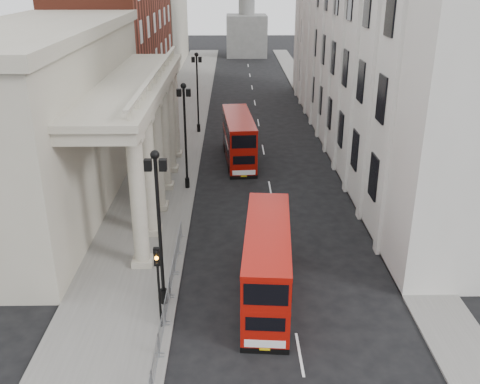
{
  "coord_description": "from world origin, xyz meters",
  "views": [
    {
      "loc": [
        2.99,
        -19.53,
        16.09
      ],
      "look_at": [
        3.45,
        11.07,
        3.4
      ],
      "focal_mm": 40.0,
      "sensor_mm": 36.0,
      "label": 1
    }
  ],
  "objects": [
    {
      "name": "pedestrian_a",
      "position": [
        -3.4,
        16.75,
        1.03
      ],
      "size": [
        0.72,
        0.52,
        1.83
      ],
      "primitive_type": "imported",
      "rotation": [
        0.0,
        0.0,
        -0.13
      ],
      "color": "black",
      "rests_on": "sidewalk_west"
    },
    {
      "name": "kerb",
      "position": [
        -0.05,
        30.0,
        0.07
      ],
      "size": [
        0.2,
        140.0,
        0.14
      ],
      "primitive_type": "cube",
      "color": "slate",
      "rests_on": "ground"
    },
    {
      "name": "traffic_light",
      "position": [
        -0.5,
        1.98,
        3.11
      ],
      "size": [
        0.28,
        0.33,
        4.3
      ],
      "color": "black",
      "rests_on": "sidewalk_west"
    },
    {
      "name": "pedestrian_b",
      "position": [
        -3.54,
        18.36,
        0.9
      ],
      "size": [
        0.78,
        0.62,
        1.57
      ],
      "primitive_type": "imported",
      "rotation": [
        0.0,
        0.0,
        3.1
      ],
      "color": "#292320",
      "rests_on": "sidewalk_west"
    },
    {
      "name": "ground",
      "position": [
        0.0,
        0.0,
        0.0
      ],
      "size": [
        260.0,
        260.0,
        0.0
      ],
      "primitive_type": "plane",
      "color": "black",
      "rests_on": "ground"
    },
    {
      "name": "lamp_post_north",
      "position": [
        -0.6,
        36.0,
        4.91
      ],
      "size": [
        1.05,
        0.44,
        8.32
      ],
      "color": "black",
      "rests_on": "sidewalk_west"
    },
    {
      "name": "lamp_post_mid",
      "position": [
        -0.6,
        20.0,
        4.91
      ],
      "size": [
        1.05,
        0.44,
        8.32
      ],
      "color": "black",
      "rests_on": "sidewalk_west"
    },
    {
      "name": "lamp_post_south",
      "position": [
        -0.6,
        4.0,
        4.91
      ],
      "size": [
        1.05,
        0.44,
        8.32
      ],
      "color": "black",
      "rests_on": "sidewalk_west"
    },
    {
      "name": "brick_building",
      "position": [
        -10.5,
        48.0,
        11.0
      ],
      "size": [
        9.0,
        32.0,
        22.0
      ],
      "primitive_type": "cube",
      "color": "maroon",
      "rests_on": "ground"
    },
    {
      "name": "sidewalk_west",
      "position": [
        -3.0,
        30.0,
        0.06
      ],
      "size": [
        6.0,
        140.0,
        0.12
      ],
      "primitive_type": "cube",
      "color": "slate",
      "rests_on": "ground"
    },
    {
      "name": "sidewalk_east",
      "position": [
        13.5,
        30.0,
        0.06
      ],
      "size": [
        3.0,
        140.0,
        0.12
      ],
      "primitive_type": "cube",
      "color": "slate",
      "rests_on": "ground"
    },
    {
      "name": "pedestrian_c",
      "position": [
        -2.43,
        20.84,
        0.89
      ],
      "size": [
        0.8,
        0.57,
        1.55
      ],
      "primitive_type": "imported",
      "rotation": [
        0.0,
        0.0,
        6.39
      ],
      "color": "black",
      "rests_on": "sidewalk_west"
    },
    {
      "name": "bus_far",
      "position": [
        3.58,
        26.8,
        2.17
      ],
      "size": [
        3.05,
        9.77,
        4.15
      ],
      "rotation": [
        0.0,
        0.0,
        0.08
      ],
      "color": "#8D0C06",
      "rests_on": "ground"
    },
    {
      "name": "bus_near",
      "position": [
        4.77,
        4.65,
        2.11
      ],
      "size": [
        2.97,
        9.51,
        4.04
      ],
      "rotation": [
        0.0,
        0.0,
        -0.08
      ],
      "color": "#9E0E07",
      "rests_on": "ground"
    },
    {
      "name": "east_building",
      "position": [
        16.0,
        32.0,
        12.5
      ],
      "size": [
        8.0,
        55.0,
        25.0
      ],
      "primitive_type": "cube",
      "color": "beige",
      "rests_on": "ground"
    },
    {
      "name": "portico_building",
      "position": [
        -10.5,
        18.0,
        6.0
      ],
      "size": [
        9.0,
        28.0,
        12.0
      ],
      "primitive_type": "cube",
      "color": "#A39E89",
      "rests_on": "ground"
    },
    {
      "name": "crowd_barriers",
      "position": [
        -0.35,
        2.23,
        0.67
      ],
      "size": [
        0.5,
        18.75,
        1.1
      ],
      "color": "gray",
      "rests_on": "sidewalk_west"
    },
    {
      "name": "west_building_far",
      "position": [
        -10.5,
        80.0,
        10.0
      ],
      "size": [
        9.0,
        30.0,
        20.0
      ],
      "primitive_type": "cube",
      "color": "#A39E89",
      "rests_on": "ground"
    }
  ]
}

